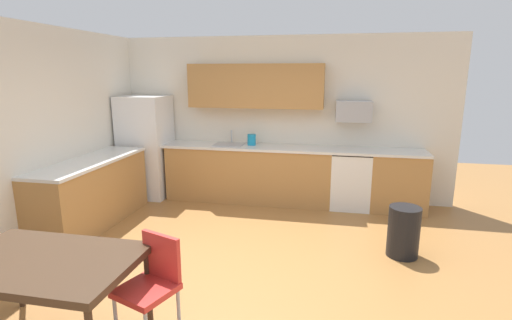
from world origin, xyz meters
The scene contains 18 objects.
ground_plane centered at (0.00, 0.00, 0.00)m, with size 12.00×12.00×0.00m, color #9E6B38.
wall_back centered at (0.00, 2.65, 1.35)m, with size 5.80×0.10×2.70m, color silver.
wall_left centered at (-2.65, 0.00, 1.35)m, with size 0.10×5.80×2.70m, color silver.
cabinet_run_back centered at (-0.39, 2.30, 0.45)m, with size 2.71×0.60×0.90m, color #AD7A42.
cabinet_run_back_right centered at (1.98, 2.30, 0.45)m, with size 0.84×0.60×0.90m, color #AD7A42.
cabinet_run_left centered at (-2.30, 0.80, 0.45)m, with size 0.60×2.00×0.90m, color #AD7A42.
countertop_back centered at (0.00, 2.30, 0.92)m, with size 4.80×0.64×0.04m, color silver.
countertop_left centered at (-2.30, 0.80, 0.92)m, with size 0.64×2.00×0.04m, color silver.
upper_cabinets_back centered at (-0.30, 2.43, 1.90)m, with size 2.20×0.34×0.70m, color #AD7A42.
refrigerator centered at (-2.18, 2.22, 0.86)m, with size 0.76×0.70×1.73m, color white.
oven_range centered at (1.26, 2.30, 0.46)m, with size 0.60×0.60×0.91m.
microwave centered at (1.26, 2.40, 1.53)m, with size 0.54×0.36×0.32m, color #9EA0A5.
sink_basin centered at (-0.73, 2.30, 0.88)m, with size 0.48×0.40×0.14m, color #A5A8AD.
sink_faucet centered at (-0.73, 2.48, 1.04)m, with size 0.02×0.02×0.24m, color #B2B5BA.
dining_table centered at (-1.14, -1.49, 0.67)m, with size 1.40×0.90×0.73m.
chair_near_table centered at (-0.38, -1.23, 0.50)m, with size 0.51×0.51×0.85m.
trash_bin centered at (1.82, 0.67, 0.30)m, with size 0.36×0.36×0.60m, color black.
kettle centered at (-0.35, 2.35, 1.02)m, with size 0.14×0.14×0.20m, color #198CBF.
Camera 1 is at (0.97, -3.77, 2.10)m, focal length 26.97 mm.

